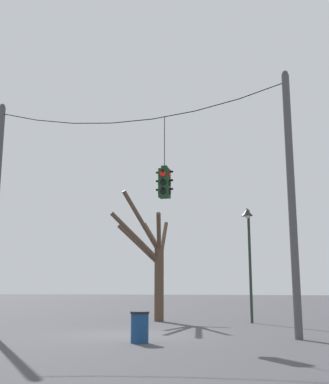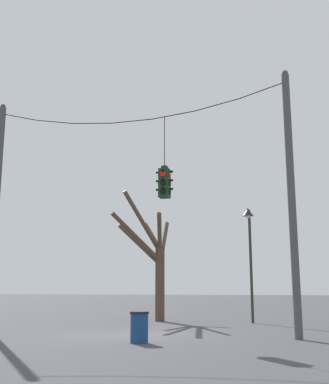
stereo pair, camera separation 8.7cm
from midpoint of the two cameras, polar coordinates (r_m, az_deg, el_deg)
ground_plane at (r=16.01m, az=-4.38°, el=-16.53°), size 200.00×200.00×0.00m
utility_pole_right at (r=15.20m, az=14.67°, el=-0.69°), size 0.24×0.24×8.35m
span_wire at (r=16.99m, az=-4.04°, el=9.25°), size 10.46×0.03×0.84m
traffic_light_near_right_pole at (r=15.92m, az=-0.16°, el=1.13°), size 0.58×0.58×2.80m
street_lamp at (r=21.36m, az=9.80°, el=-5.20°), size 0.50×0.85×4.90m
bare_tree at (r=22.28m, az=-1.46°, el=-8.05°), size 2.38×3.72×5.79m
trash_bin at (r=13.56m, az=-3.15°, el=-15.69°), size 0.52×0.52×0.83m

